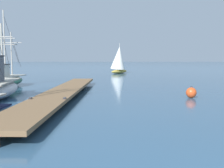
{
  "coord_description": "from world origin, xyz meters",
  "views": [
    {
      "loc": [
        -1.98,
        -2.09,
        2.32
      ],
      "look_at": [
        -1.92,
        7.64,
        1.4
      ],
      "focal_mm": 42.96,
      "sensor_mm": 36.0,
      "label": 1
    }
  ],
  "objects": [
    {
      "name": "floating_dock",
      "position": [
        -4.79,
        13.88,
        0.36
      ],
      "size": [
        2.33,
        18.63,
        0.53
      ],
      "color": "brown",
      "rests_on": "ground"
    },
    {
      "name": "fishing_boat_0",
      "position": [
        -10.65,
        19.61,
        0.63
      ],
      "size": [
        2.39,
        6.42,
        6.24
      ],
      "color": "#337556",
      "rests_on": "ground"
    },
    {
      "name": "mooring_buoy",
      "position": [
        2.83,
        13.65,
        0.31
      ],
      "size": [
        0.62,
        0.62,
        0.7
      ],
      "color": "#E04C1E",
      "rests_on": "ground"
    },
    {
      "name": "distant_sailboat",
      "position": [
        -0.66,
        40.17,
        2.15
      ],
      "size": [
        3.48,
        4.45,
        4.74
      ],
      "color": "gold",
      "rests_on": "ground"
    }
  ]
}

